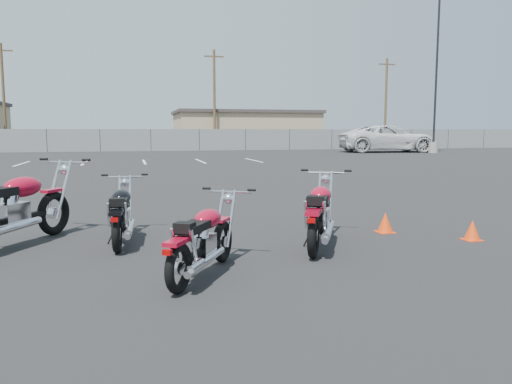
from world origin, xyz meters
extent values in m
plane|color=black|center=(0.00, 0.00, 0.00)|extent=(120.00, 120.00, 0.00)
torus|color=black|center=(-2.94, 1.15, 0.34)|extent=(0.46, 0.65, 0.69)
cylinder|color=silver|center=(-2.94, 1.15, 0.34)|extent=(0.19, 0.22, 0.18)
cube|color=black|center=(-3.36, 0.43, 0.39)|extent=(0.72, 1.09, 0.07)
cube|color=silver|center=(-3.39, 0.38, 0.46)|extent=(0.50, 0.54, 0.34)
cylinder|color=silver|center=(-3.39, 0.38, 0.66)|extent=(0.34, 0.36, 0.30)
ellipsoid|color=#A40A22|center=(-3.26, 0.61, 0.83)|extent=(0.64, 0.75, 0.29)
cube|color=#A40A22|center=(-2.94, 1.15, 0.71)|extent=(0.33, 0.41, 0.05)
cylinder|color=silver|center=(-3.38, 0.04, 0.32)|extent=(0.74, 1.14, 0.15)
cylinder|color=silver|center=(-2.78, 1.21, 0.71)|extent=(0.28, 0.42, 0.90)
cylinder|color=silver|center=(-2.95, 1.32, 0.71)|extent=(0.28, 0.42, 0.90)
sphere|color=silver|center=(-2.77, 1.42, 1.01)|extent=(0.25, 0.25, 0.18)
cylinder|color=silver|center=(-2.76, 1.44, 1.12)|extent=(0.71, 0.44, 0.03)
cylinder|color=black|center=(-2.43, 1.21, 1.17)|extent=(0.14, 0.11, 0.04)
cylinder|color=black|center=(-3.11, 1.63, 1.17)|extent=(0.14, 0.11, 0.04)
torus|color=black|center=(-1.86, 0.98, 0.27)|extent=(0.14, 0.55, 0.54)
cylinder|color=silver|center=(-1.86, 0.98, 0.27)|extent=(0.10, 0.15, 0.14)
torus|color=black|center=(-1.95, -0.32, 0.27)|extent=(0.14, 0.55, 0.54)
cylinder|color=silver|center=(-1.95, -0.32, 0.27)|extent=(0.10, 0.15, 0.14)
cube|color=black|center=(-1.91, 0.33, 0.31)|extent=(0.16, 0.95, 0.05)
cube|color=silver|center=(-1.91, 0.29, 0.36)|extent=(0.28, 0.36, 0.27)
cylinder|color=silver|center=(-1.91, 0.29, 0.52)|extent=(0.20, 0.24, 0.24)
ellipsoid|color=black|center=(-1.89, 0.49, 0.65)|extent=(0.31, 0.54, 0.23)
cube|color=black|center=(-1.92, 0.06, 0.63)|extent=(0.27, 0.51, 0.09)
cube|color=black|center=(-1.94, -0.16, 0.67)|extent=(0.21, 0.18, 0.11)
cube|color=black|center=(-1.95, -0.34, 0.55)|extent=(0.19, 0.39, 0.05)
cube|color=black|center=(-1.86, 0.98, 0.55)|extent=(0.14, 0.31, 0.04)
cylinder|color=silver|center=(-1.83, -0.19, 0.50)|extent=(0.06, 0.17, 0.35)
cylinder|color=silver|center=(-2.05, -0.18, 0.50)|extent=(0.06, 0.17, 0.35)
cylinder|color=silver|center=(-1.78, 0.05, 0.25)|extent=(0.15, 1.00, 0.12)
cylinder|color=silver|center=(-1.80, -0.24, 0.27)|extent=(0.13, 0.33, 0.12)
cylinder|color=silver|center=(-1.77, 1.08, 0.56)|extent=(0.06, 0.36, 0.71)
cylinder|color=silver|center=(-1.93, 1.10, 0.56)|extent=(0.06, 0.36, 0.71)
sphere|color=silver|center=(-1.84, 1.23, 0.79)|extent=(0.15, 0.15, 0.14)
cylinder|color=silver|center=(-1.84, 1.25, 0.88)|extent=(0.63, 0.07, 0.03)
cylinder|color=black|center=(-1.53, 1.21, 0.92)|extent=(0.11, 0.04, 0.03)
cylinder|color=black|center=(-2.16, 1.26, 0.92)|extent=(0.11, 0.04, 0.03)
cylinder|color=black|center=(-2.04, 0.25, 0.14)|extent=(0.14, 0.03, 0.27)
cube|color=#990505|center=(-1.97, -0.57, 0.50)|extent=(0.09, 0.06, 0.05)
torus|color=black|center=(-0.67, -1.13, 0.26)|extent=(0.35, 0.50, 0.52)
cylinder|color=silver|center=(-0.67, -1.13, 0.26)|extent=(0.15, 0.16, 0.14)
torus|color=black|center=(-1.31, -2.21, 0.26)|extent=(0.35, 0.50, 0.52)
cylinder|color=silver|center=(-1.31, -2.21, 0.26)|extent=(0.15, 0.16, 0.14)
cube|color=black|center=(-0.99, -1.67, 0.30)|extent=(0.54, 0.83, 0.05)
cube|color=silver|center=(-1.01, -1.71, 0.35)|extent=(0.38, 0.41, 0.26)
cylinder|color=silver|center=(-1.01, -1.71, 0.51)|extent=(0.26, 0.28, 0.23)
ellipsoid|color=#A40A22|center=(-0.91, -1.53, 0.63)|extent=(0.49, 0.57, 0.22)
cube|color=black|center=(-1.12, -1.89, 0.61)|extent=(0.44, 0.53, 0.09)
cube|color=black|center=(-1.24, -2.08, 0.64)|extent=(0.24, 0.23, 0.10)
cube|color=#A40A22|center=(-1.32, -2.23, 0.54)|extent=(0.32, 0.39, 0.04)
cube|color=#A40A22|center=(-0.67, -1.13, 0.54)|extent=(0.25, 0.31, 0.03)
cylinder|color=silver|center=(-1.16, -2.15, 0.48)|extent=(0.12, 0.16, 0.34)
cylinder|color=silver|center=(-1.34, -2.05, 0.48)|extent=(0.12, 0.16, 0.34)
cylinder|color=silver|center=(-1.00, -1.97, 0.24)|extent=(0.56, 0.87, 0.11)
cylinder|color=silver|center=(-1.15, -2.20, 0.26)|extent=(0.25, 0.32, 0.12)
cylinder|color=silver|center=(-0.55, -1.08, 0.54)|extent=(0.21, 0.32, 0.69)
cylinder|color=silver|center=(-0.68, -1.00, 0.54)|extent=(0.21, 0.32, 0.69)
sphere|color=silver|center=(-0.54, -0.92, 0.77)|extent=(0.19, 0.19, 0.14)
cylinder|color=silver|center=(-0.54, -0.90, 0.85)|extent=(0.54, 0.33, 0.03)
cylinder|color=black|center=(-0.28, -1.07, 0.89)|extent=(0.11, 0.08, 0.03)
cylinder|color=black|center=(-0.81, -0.76, 0.89)|extent=(0.11, 0.08, 0.03)
cylinder|color=black|center=(-1.14, -1.68, 0.13)|extent=(0.13, 0.09, 0.26)
cube|color=#990505|center=(-1.44, -2.42, 0.48)|extent=(0.10, 0.09, 0.05)
torus|color=black|center=(1.15, 0.04, 0.29)|extent=(0.37, 0.57, 0.59)
cylinder|color=silver|center=(1.15, 0.04, 0.29)|extent=(0.16, 0.18, 0.16)
torus|color=black|center=(0.49, -1.23, 0.29)|extent=(0.37, 0.57, 0.59)
cylinder|color=silver|center=(0.49, -1.23, 0.29)|extent=(0.16, 0.18, 0.16)
cube|color=black|center=(0.82, -0.59, 0.33)|extent=(0.56, 0.96, 0.06)
cube|color=silver|center=(0.80, -0.64, 0.39)|extent=(0.42, 0.46, 0.29)
cylinder|color=silver|center=(0.80, -0.64, 0.57)|extent=(0.29, 0.31, 0.26)
ellipsoid|color=#A40A22|center=(0.90, -0.44, 0.71)|extent=(0.53, 0.64, 0.25)
cube|color=black|center=(0.69, -0.86, 0.69)|extent=(0.47, 0.60, 0.10)
cube|color=black|center=(0.57, -1.07, 0.73)|extent=(0.27, 0.26, 0.12)
cube|color=#A40A22|center=(0.49, -1.24, 0.60)|extent=(0.35, 0.45, 0.05)
cube|color=#A40A22|center=(1.15, 0.04, 0.60)|extent=(0.27, 0.36, 0.04)
cylinder|color=silver|center=(0.67, -1.15, 0.54)|extent=(0.13, 0.18, 0.39)
cylinder|color=silver|center=(0.46, -1.04, 0.54)|extent=(0.13, 0.18, 0.39)
cylinder|color=silver|center=(0.82, -0.93, 0.28)|extent=(0.57, 1.00, 0.13)
cylinder|color=silver|center=(0.68, -1.21, 0.29)|extent=(0.26, 0.36, 0.13)
cylinder|color=silver|center=(1.28, 0.10, 0.61)|extent=(0.22, 0.37, 0.78)
cylinder|color=silver|center=(1.12, 0.19, 0.61)|extent=(0.22, 0.37, 0.78)
sphere|color=silver|center=(1.27, 0.29, 0.86)|extent=(0.21, 0.21, 0.16)
cylinder|color=silver|center=(1.28, 0.30, 0.96)|extent=(0.63, 0.34, 0.03)
cylinder|color=black|center=(1.58, 0.13, 1.00)|extent=(0.12, 0.09, 0.04)
cylinder|color=black|center=(0.96, 0.44, 1.00)|extent=(0.12, 0.09, 0.04)
cylinder|color=black|center=(0.65, -0.62, 0.15)|extent=(0.15, 0.09, 0.29)
cube|color=#990505|center=(0.37, -1.47, 0.54)|extent=(0.11, 0.10, 0.06)
cone|color=#F53F0C|center=(2.21, 0.04, 0.17)|extent=(0.25, 0.25, 0.31)
cube|color=#F53F0C|center=(2.21, 0.04, 0.01)|extent=(0.27, 0.27, 0.01)
cone|color=#F53F0C|center=(3.18, -0.80, 0.16)|extent=(0.23, 0.23, 0.29)
cube|color=#F53F0C|center=(3.18, -0.80, 0.00)|extent=(0.25, 0.25, 0.01)
cylinder|color=gray|center=(20.52, 26.19, 0.40)|extent=(0.70, 0.70, 0.80)
cylinder|color=black|center=(20.52, 26.19, 6.22)|extent=(0.16, 0.16, 10.83)
cube|color=slate|center=(0.00, 35.00, 0.90)|extent=(80.00, 0.04, 1.80)
cylinder|color=black|center=(-8.00, 35.00, 0.90)|extent=(0.06, 0.06, 1.80)
cylinder|color=black|center=(-4.00, 35.00, 0.90)|extent=(0.06, 0.06, 1.80)
cylinder|color=black|center=(0.00, 35.00, 0.90)|extent=(0.06, 0.06, 1.80)
cylinder|color=black|center=(4.00, 35.00, 0.90)|extent=(0.06, 0.06, 1.80)
cylinder|color=black|center=(8.00, 35.00, 0.90)|extent=(0.06, 0.06, 1.80)
cylinder|color=black|center=(12.00, 35.00, 0.90)|extent=(0.06, 0.06, 1.80)
cylinder|color=black|center=(16.00, 35.00, 0.90)|extent=(0.06, 0.06, 1.80)
cylinder|color=black|center=(20.00, 35.00, 0.90)|extent=(0.06, 0.06, 1.80)
cylinder|color=black|center=(24.00, 35.00, 0.90)|extent=(0.06, 0.06, 1.80)
cylinder|color=black|center=(28.00, 35.00, 0.90)|extent=(0.06, 0.06, 1.80)
cylinder|color=black|center=(32.00, 35.00, 0.90)|extent=(0.06, 0.06, 1.80)
cube|color=tan|center=(10.00, 44.00, 1.70)|extent=(14.00, 9.00, 3.40)
cube|color=#423837|center=(10.00, 44.00, 3.55)|extent=(14.40, 9.40, 0.30)
cylinder|color=#4C3923|center=(-12.00, 40.00, 4.50)|extent=(0.24, 0.24, 9.00)
cube|color=#4C3923|center=(-12.00, 40.00, 8.40)|extent=(1.80, 0.12, 0.12)
cylinder|color=#4C3923|center=(6.00, 39.00, 4.50)|extent=(0.24, 0.24, 9.00)
cube|color=#4C3923|center=(6.00, 39.00, 8.40)|extent=(1.80, 0.12, 0.12)
cylinder|color=#4C3923|center=(24.00, 40.00, 4.50)|extent=(0.24, 0.24, 9.00)
cube|color=#4C3923|center=(24.00, 40.00, 8.40)|extent=(1.80, 0.12, 0.12)
cube|color=silver|center=(-7.00, 20.00, 0.00)|extent=(0.12, 4.00, 0.01)
cube|color=silver|center=(-4.00, 20.00, 0.00)|extent=(0.12, 4.00, 0.01)
cube|color=silver|center=(-1.00, 20.00, 0.00)|extent=(0.12, 4.00, 0.01)
cube|color=silver|center=(2.00, 20.00, 0.00)|extent=(0.12, 4.00, 0.01)
cube|color=silver|center=(5.00, 20.00, 0.00)|extent=(0.12, 4.00, 0.01)
imported|color=silver|center=(17.92, 28.30, 1.65)|extent=(4.61, 9.09, 3.31)
camera|label=1|loc=(-1.76, -7.11, 1.62)|focal=35.00mm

